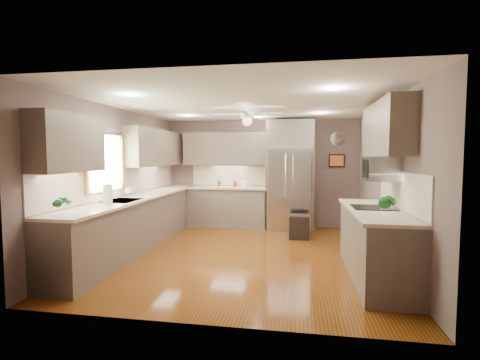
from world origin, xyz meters
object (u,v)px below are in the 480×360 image
(canister_d, at_px, (235,184))
(paper_towel, at_px, (108,195))
(canister_b, at_px, (219,184))
(bowl, at_px, (244,186))
(potted_plant_left, at_px, (60,202))
(stool, at_px, (299,227))
(soap_bottle, at_px, (131,190))
(potted_plant_right, at_px, (388,203))
(microwave, at_px, (381,169))
(refrigerator, at_px, (290,177))

(canister_d, relative_size, paper_towel, 0.40)
(canister_b, distance_m, bowl, 0.61)
(potted_plant_left, bearing_deg, stool, 48.31)
(soap_bottle, height_order, potted_plant_right, potted_plant_right)
(stool, bearing_deg, potted_plant_right, -69.79)
(microwave, bearing_deg, bowl, 130.83)
(potted_plant_right, distance_m, paper_towel, 3.88)
(soap_bottle, relative_size, paper_towel, 0.62)
(soap_bottle, bearing_deg, canister_d, 54.76)
(canister_d, xyz_separation_m, paper_towel, (-1.36, -3.17, 0.08))
(soap_bottle, xyz_separation_m, microwave, (4.11, -0.63, 0.44))
(canister_b, relative_size, bowl, 0.57)
(canister_d, relative_size, microwave, 0.24)
(refrigerator, bearing_deg, canister_d, 176.87)
(soap_bottle, xyz_separation_m, potted_plant_left, (0.11, -2.02, 0.06))
(canister_d, relative_size, soap_bottle, 0.64)
(bowl, bearing_deg, refrigerator, -1.63)
(potted_plant_right, height_order, bowl, potted_plant_right)
(canister_b, height_order, paper_towel, paper_towel)
(soap_bottle, height_order, paper_towel, paper_towel)
(potted_plant_left, bearing_deg, canister_b, 76.20)
(canister_d, bearing_deg, potted_plant_right, -55.71)
(soap_bottle, relative_size, refrigerator, 0.08)
(canister_d, bearing_deg, bowl, -10.03)
(potted_plant_left, xyz_separation_m, potted_plant_right, (3.89, 0.52, 0.01))
(canister_d, bearing_deg, potted_plant_left, -108.62)
(refrigerator, xyz_separation_m, stool, (0.22, -0.86, -0.95))
(refrigerator, bearing_deg, potted_plant_right, -71.15)
(potted_plant_right, xyz_separation_m, paper_towel, (-3.85, 0.47, -0.03))
(microwave, bearing_deg, refrigerator, 116.09)
(bowl, bearing_deg, microwave, -49.17)
(refrigerator, relative_size, microwave, 4.45)
(soap_bottle, xyz_separation_m, bowl, (1.74, 2.11, -0.07))
(potted_plant_left, xyz_separation_m, paper_towel, (0.04, 1.00, -0.02))
(microwave, distance_m, stool, 2.49)
(canister_d, xyz_separation_m, microwave, (2.59, -2.78, 0.48))
(canister_b, bearing_deg, refrigerator, -2.33)
(potted_plant_left, xyz_separation_m, bowl, (1.63, 4.13, -0.13))
(potted_plant_right, distance_m, microwave, 0.95)
(canister_d, distance_m, microwave, 3.83)
(potted_plant_right, relative_size, microwave, 0.62)
(canister_b, bearing_deg, paper_towel, -107.24)
(soap_bottle, xyz_separation_m, potted_plant_right, (4.00, -1.49, 0.07))
(canister_d, xyz_separation_m, potted_plant_right, (2.48, -3.64, 0.11))
(stool, bearing_deg, potted_plant_left, -131.69)
(microwave, relative_size, stool, 1.17)
(paper_towel, bearing_deg, potted_plant_right, -7.00)
(bowl, bearing_deg, canister_d, 169.97)
(potted_plant_right, relative_size, refrigerator, 0.14)
(paper_towel, bearing_deg, refrigerator, 49.72)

